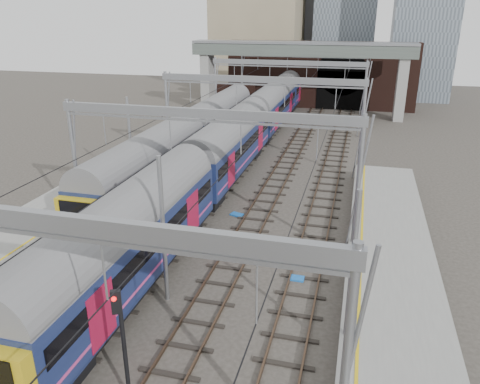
# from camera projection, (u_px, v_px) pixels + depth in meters

# --- Properties ---
(ground) EXTENTS (160.00, 160.00, 0.00)m
(ground) POSITION_uv_depth(u_px,v_px,m) (149.00, 325.00, 20.12)
(ground) COLOR #38332D
(ground) RESTS_ON ground
(platform_right) EXTENTS (4.32, 47.00, 1.12)m
(platform_right) POSITION_uv_depth(u_px,v_px,m) (401.00, 383.00, 16.17)
(platform_right) COLOR gray
(platform_right) RESTS_ON ground
(tracks) EXTENTS (14.40, 80.00, 0.22)m
(tracks) POSITION_uv_depth(u_px,v_px,m) (238.00, 199.00, 33.67)
(tracks) COLOR #4C3828
(tracks) RESTS_ON ground
(overhead_line) EXTENTS (16.80, 80.00, 8.00)m
(overhead_line) POSITION_uv_depth(u_px,v_px,m) (259.00, 94.00, 37.20)
(overhead_line) COLOR gray
(overhead_line) RESTS_ON ground
(retaining_wall) EXTENTS (28.00, 2.75, 9.00)m
(retaining_wall) POSITION_uv_depth(u_px,v_px,m) (316.00, 76.00, 65.18)
(retaining_wall) COLOR #321B16
(retaining_wall) RESTS_ON ground
(overbridge) EXTENTS (28.00, 3.00, 9.25)m
(overbridge) POSITION_uv_depth(u_px,v_px,m) (301.00, 58.00, 59.10)
(overbridge) COLOR gray
(overbridge) RESTS_ON ground
(train_main) EXTENTS (3.05, 70.45, 5.16)m
(train_main) POSITION_uv_depth(u_px,v_px,m) (254.00, 122.00, 45.42)
(train_main) COLOR black
(train_main) RESTS_ON ground
(train_second) EXTENTS (2.90, 33.57, 4.96)m
(train_second) POSITION_uv_depth(u_px,v_px,m) (189.00, 138.00, 39.91)
(train_second) COLOR black
(train_second) RESTS_ON ground
(signal_near_centre) EXTENTS (0.37, 0.45, 4.51)m
(signal_near_centre) POSITION_uv_depth(u_px,v_px,m) (122.00, 332.00, 15.14)
(signal_near_centre) COLOR black
(signal_near_centre) RESTS_ON ground
(equip_cover_a) EXTENTS (1.03, 0.79, 0.11)m
(equip_cover_a) POSITION_uv_depth(u_px,v_px,m) (109.00, 297.00, 21.98)
(equip_cover_a) COLOR blue
(equip_cover_a) RESTS_ON ground
(equip_cover_b) EXTENTS (0.92, 0.78, 0.09)m
(equip_cover_b) POSITION_uv_depth(u_px,v_px,m) (237.00, 215.00, 31.02)
(equip_cover_b) COLOR blue
(equip_cover_b) RESTS_ON ground
(equip_cover_c) EXTENTS (0.77, 0.55, 0.09)m
(equip_cover_c) POSITION_uv_depth(u_px,v_px,m) (297.00, 278.00, 23.56)
(equip_cover_c) COLOR blue
(equip_cover_c) RESTS_ON ground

